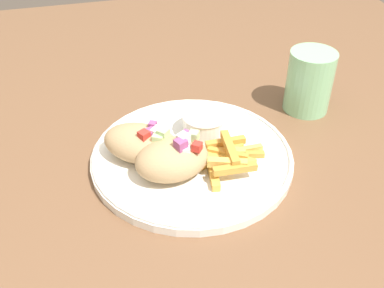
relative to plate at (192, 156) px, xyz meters
The scene contains 7 objects.
table 0.08m from the plate, 128.12° to the left, with size 1.48×1.48×0.73m.
plate is the anchor object (origin of this frame).
pita_sandwich_near 0.06m from the plate, 135.98° to the right, with size 0.12×0.09×0.07m.
pita_sandwich_far 0.08m from the plate, behind, with size 0.15×0.14×0.06m.
fries_pile 0.06m from the plate, 36.05° to the right, with size 0.11×0.10×0.04m.
sauce_ramekin 0.07m from the plate, 55.00° to the left, with size 0.08×0.08×0.04m.
water_glass 0.27m from the plate, 21.32° to the left, with size 0.08×0.08×0.11m.
Camera 1 is at (-0.12, -0.57, 1.19)m, focal length 42.00 mm.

